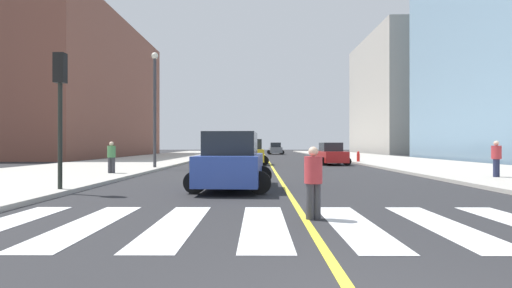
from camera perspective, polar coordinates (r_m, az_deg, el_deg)
sidewalk_kerb_east at (r=26.77m, az=29.99°, el=-3.42°), size 10.00×120.00×0.15m
sidewalk_kerb_west at (r=25.82m, az=-25.38°, el=-3.54°), size 10.00×120.00×0.15m
crosswalk_paint at (r=7.47m, az=8.41°, el=-12.69°), size 13.50×4.00×0.01m
lane_divider_paint at (r=43.26m, az=1.68°, el=-2.24°), size 0.16×80.00×0.01m
parking_garage_concrete at (r=73.58m, az=23.93°, el=7.12°), size 18.00×24.00×21.71m
low_rise_brick_west at (r=56.63m, az=-27.51°, el=7.75°), size 16.00×32.00×18.69m
car_gray_nearest at (r=59.59m, az=3.12°, el=-0.78°), size 2.79×4.42×1.96m
car_red_second at (r=29.56m, az=11.93°, el=-1.63°), size 2.60×4.07×1.79m
car_blue_third at (r=13.19m, az=-3.84°, el=-2.96°), size 3.05×4.75×2.08m
car_yellow_fourth at (r=29.31m, az=-0.88°, el=-1.39°), size 2.94×4.66×2.07m
traffic_light_far_corner at (r=13.72m, az=-28.81°, el=7.14°), size 0.36×0.41×4.55m
pedestrian_crossing at (r=7.92m, az=9.15°, el=-5.59°), size 0.39×0.39×1.59m
pedestrian_waiting_east at (r=19.68m, az=34.05°, el=-1.73°), size 0.41×0.41×1.66m
pedestrian_walking_west at (r=20.03m, az=-22.11°, el=-1.74°), size 0.41×0.41×1.64m
fire_hydrant at (r=32.43m, az=16.05°, el=-1.95°), size 0.26×0.26×0.89m
street_lamp at (r=24.40m, az=-15.89°, el=6.85°), size 0.44×0.44×7.52m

